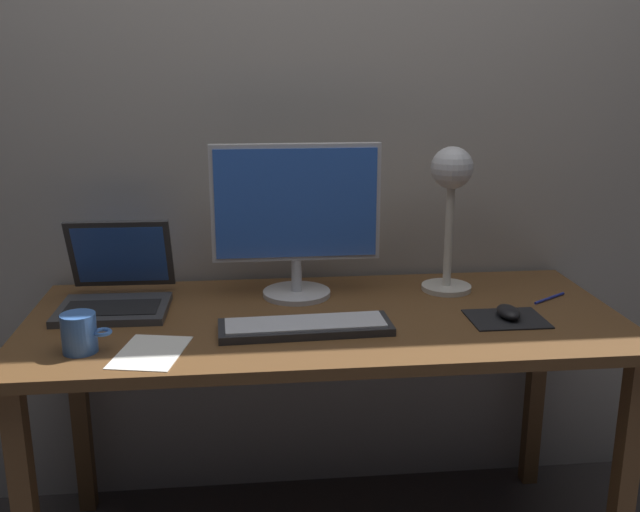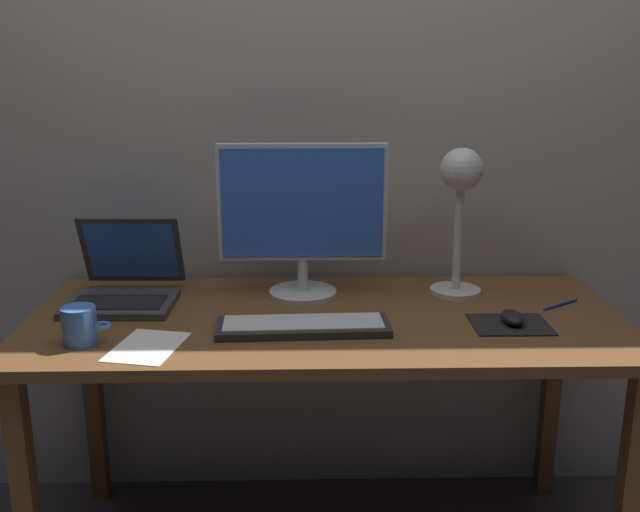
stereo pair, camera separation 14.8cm
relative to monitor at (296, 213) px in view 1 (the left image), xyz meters
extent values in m
cube|color=#A8A099|center=(0.06, 0.23, 0.31)|extent=(4.80, 0.06, 2.60)
cube|color=brown|center=(0.06, -0.17, -0.26)|extent=(1.60, 0.70, 0.03)
cube|color=brown|center=(0.80, -0.46, -0.63)|extent=(0.05, 0.05, 0.71)
cube|color=brown|center=(-0.68, 0.12, -0.63)|extent=(0.05, 0.05, 0.71)
cube|color=brown|center=(0.80, 0.12, -0.63)|extent=(0.05, 0.05, 0.71)
cylinder|color=silver|center=(0.00, 0.00, -0.24)|extent=(0.20, 0.20, 0.01)
cylinder|color=silver|center=(0.00, 0.00, -0.18)|extent=(0.03, 0.03, 0.10)
cube|color=silver|center=(0.00, 0.00, 0.03)|extent=(0.48, 0.03, 0.33)
cube|color=blue|center=(0.00, -0.02, 0.03)|extent=(0.46, 0.00, 0.31)
cube|color=#28282B|center=(0.00, -0.28, -0.24)|extent=(0.44, 0.16, 0.02)
cube|color=silver|center=(0.00, -0.28, -0.23)|extent=(0.41, 0.13, 0.01)
cube|color=#38383A|center=(-0.51, -0.09, -0.24)|extent=(0.30, 0.23, 0.02)
cube|color=black|center=(-0.51, -0.11, -0.23)|extent=(0.25, 0.13, 0.00)
cube|color=#38383A|center=(-0.50, 0.06, -0.12)|extent=(0.30, 0.10, 0.21)
cube|color=blue|center=(-0.50, 0.06, -0.12)|extent=(0.26, 0.09, 0.18)
cylinder|color=beige|center=(0.45, 0.01, -0.24)|extent=(0.15, 0.15, 0.01)
cylinder|color=silver|center=(0.45, 0.01, -0.07)|extent=(0.02, 0.02, 0.33)
sphere|color=silver|center=(0.45, 0.01, 0.12)|extent=(0.12, 0.12, 0.12)
sphere|color=#FFEAB2|center=(0.45, 0.00, 0.09)|extent=(0.04, 0.04, 0.04)
cube|color=black|center=(0.54, -0.26, -0.25)|extent=(0.20, 0.16, 0.00)
ellipsoid|color=black|center=(0.55, -0.25, -0.23)|extent=(0.06, 0.10, 0.03)
cylinder|color=#3F72CC|center=(-0.54, -0.36, -0.20)|extent=(0.08, 0.08, 0.09)
torus|color=#3F72CC|center=(-0.49, -0.36, -0.20)|extent=(0.05, 0.05, 0.01)
cube|color=white|center=(-0.37, -0.39, -0.25)|extent=(0.19, 0.24, 0.00)
cylinder|color=#2633A5|center=(0.72, -0.11, -0.24)|extent=(0.12, 0.08, 0.01)
camera|label=1|loc=(-0.14, -2.00, 0.42)|focal=40.43mm
camera|label=2|loc=(0.01, -2.01, 0.42)|focal=40.43mm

